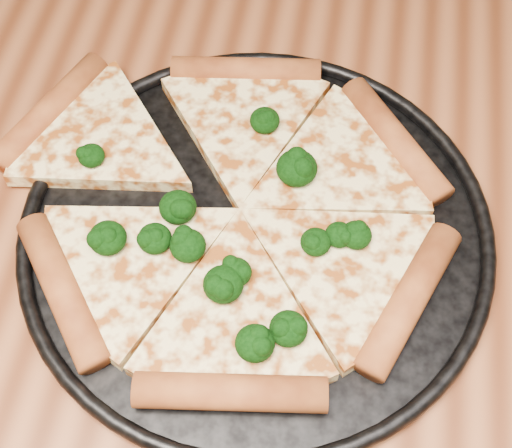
# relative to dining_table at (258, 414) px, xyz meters

# --- Properties ---
(dining_table) EXTENTS (1.20, 0.90, 0.75)m
(dining_table) POSITION_rel_dining_table_xyz_m (0.00, 0.00, 0.00)
(dining_table) COLOR brown
(dining_table) RESTS_ON ground
(pizza_pan) EXTENTS (0.37, 0.37, 0.02)m
(pizza_pan) POSITION_rel_dining_table_xyz_m (-0.02, 0.11, 0.10)
(pizza_pan) COLOR black
(pizza_pan) RESTS_ON dining_table
(pizza) EXTENTS (0.39, 0.33, 0.03)m
(pizza) POSITION_rel_dining_table_xyz_m (-0.04, 0.13, 0.11)
(pizza) COLOR #FFE39C
(pizza) RESTS_ON pizza_pan
(broccoli_florets) EXTENTS (0.24, 0.22, 0.02)m
(broccoli_florets) POSITION_rel_dining_table_xyz_m (-0.04, 0.10, 0.12)
(broccoli_florets) COLOR black
(broccoli_florets) RESTS_ON pizza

